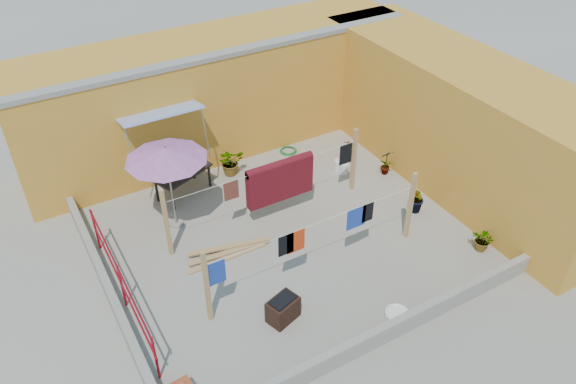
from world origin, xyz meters
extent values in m
plane|color=#9E998E|center=(0.00, 0.00, 0.00)|extent=(80.00, 80.00, 0.00)
cube|color=#C67E2B|center=(0.50, 4.70, 1.60)|extent=(11.00, 2.40, 3.20)
cube|color=gray|center=(0.50, 3.65, 3.15)|extent=(11.00, 0.35, 0.12)
cube|color=#2D51B2|center=(-1.60, 3.15, 2.25)|extent=(2.00, 0.79, 0.22)
cylinder|color=gray|center=(-2.55, 2.78, 1.60)|extent=(0.03, 0.30, 1.28)
cylinder|color=gray|center=(-0.65, 2.78, 1.60)|extent=(0.03, 0.30, 1.28)
cube|color=#C67E2B|center=(5.20, 0.00, 1.60)|extent=(2.40, 9.00, 3.20)
cube|color=gray|center=(0.00, -3.58, 0.22)|extent=(8.30, 0.16, 0.44)
cube|color=gray|center=(-4.08, 0.00, 0.22)|extent=(0.16, 7.30, 0.44)
cylinder|color=#A4101E|center=(-3.85, -2.20, 0.55)|extent=(0.05, 0.05, 1.10)
cylinder|color=#A4101E|center=(-3.85, -0.20, 0.55)|extent=(0.05, 0.05, 1.10)
cylinder|color=#A4101E|center=(-3.85, 1.80, 0.55)|extent=(0.05, 0.05, 1.10)
cylinder|color=#A4101E|center=(-3.85, -0.20, 1.05)|extent=(0.04, 4.20, 0.04)
cylinder|color=#A4101E|center=(-3.85, -0.20, 0.60)|extent=(0.04, 4.20, 0.04)
cube|color=tan|center=(-2.50, -1.40, 0.90)|extent=(0.09, 0.09, 1.80)
cube|color=tan|center=(2.50, -1.40, 0.90)|extent=(0.09, 0.09, 1.80)
cube|color=tan|center=(2.50, 0.80, 0.90)|extent=(0.09, 0.09, 1.80)
cube|color=tan|center=(-2.50, 0.80, 0.90)|extent=(0.09, 0.09, 1.80)
cylinder|color=silver|center=(0.00, -1.40, 1.45)|extent=(5.00, 0.01, 0.01)
cylinder|color=silver|center=(0.00, 0.80, 1.45)|extent=(5.00, 0.01, 0.01)
cube|color=#510D15|center=(0.35, 0.80, 1.00)|extent=(1.72, 0.22, 1.01)
cube|color=black|center=(2.23, 0.80, 1.17)|extent=(0.35, 0.02, 0.57)
cube|color=#5C2A20|center=(-0.92, 0.80, 1.20)|extent=(0.36, 0.02, 0.50)
cube|color=#1C3798|center=(-2.30, -1.40, 1.17)|extent=(0.41, 0.02, 0.57)
cube|color=black|center=(-0.75, -1.40, 1.19)|extent=(0.35, 0.02, 0.51)
cube|color=red|center=(-0.53, -1.40, 1.18)|extent=(0.42, 0.02, 0.54)
cube|color=#1C3798|center=(0.97, -1.40, 1.18)|extent=(0.47, 0.02, 0.53)
cube|color=black|center=(1.27, -1.40, 1.21)|extent=(0.29, 0.02, 0.48)
cylinder|color=gray|center=(-2.03, 1.72, 0.03)|extent=(0.34, 0.34, 0.06)
cylinder|color=gray|center=(-2.03, 1.72, 1.07)|extent=(0.04, 0.04, 2.14)
cone|color=#B3609B|center=(-2.03, 1.72, 2.03)|extent=(2.45, 2.45, 0.30)
cylinder|color=gray|center=(-2.03, 1.72, 2.20)|extent=(0.04, 0.04, 0.09)
cube|color=black|center=(-1.38, 2.81, 0.66)|extent=(1.64, 1.24, 0.06)
cube|color=black|center=(-1.86, 2.29, 0.32)|extent=(0.06, 0.06, 0.64)
cube|color=black|center=(-2.09, 2.84, 0.32)|extent=(0.06, 0.06, 0.64)
cube|color=black|center=(-0.67, 2.78, 0.32)|extent=(0.06, 0.06, 0.64)
cube|color=black|center=(-0.89, 3.33, 0.32)|extent=(0.06, 0.06, 0.64)
cube|color=tan|center=(-1.46, 0.01, 0.02)|extent=(1.90, 0.14, 0.04)
cube|color=tan|center=(-1.38, 0.13, 0.06)|extent=(1.90, 0.30, 0.04)
cube|color=tan|center=(-1.30, 0.25, 0.10)|extent=(1.88, 0.56, 0.04)
cube|color=black|center=(-1.25, -2.13, 0.26)|extent=(0.71, 0.58, 0.52)
cube|color=black|center=(-1.25, -2.13, 0.54)|extent=(0.58, 0.45, 0.04)
cylinder|color=silver|center=(0.78, -3.20, 0.03)|extent=(0.46, 0.46, 0.06)
torus|color=silver|center=(0.78, -3.20, 0.06)|extent=(0.49, 0.49, 0.05)
cylinder|color=silver|center=(2.72, 1.48, 0.16)|extent=(0.24, 0.24, 0.32)
cylinder|color=silver|center=(2.72, 1.48, 0.34)|extent=(0.06, 0.06, 0.05)
cylinder|color=silver|center=(2.68, 1.69, 0.16)|extent=(0.23, 0.23, 0.32)
cylinder|color=silver|center=(2.68, 1.69, 0.34)|extent=(0.06, 0.06, 0.05)
torus|color=#1B7B2B|center=(1.97, 3.20, 0.02)|extent=(0.51, 0.51, 0.04)
torus|color=#1B7B2B|center=(1.97, 3.20, 0.06)|extent=(0.43, 0.43, 0.04)
imported|color=#1B5217|center=(0.07, 3.02, 0.38)|extent=(0.71, 0.63, 0.76)
imported|color=#1B5217|center=(3.22, 1.99, 0.31)|extent=(0.45, 0.45, 0.63)
imported|color=#1B5217|center=(3.70, 0.92, 0.39)|extent=(0.44, 0.32, 0.77)
imported|color=#1B5217|center=(3.29, -0.81, 0.40)|extent=(0.52, 0.56, 0.81)
imported|color=#1B5217|center=(3.70, -2.64, 0.28)|extent=(0.56, 0.60, 0.56)
camera|label=1|loc=(-4.93, -8.68, 8.73)|focal=35.00mm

